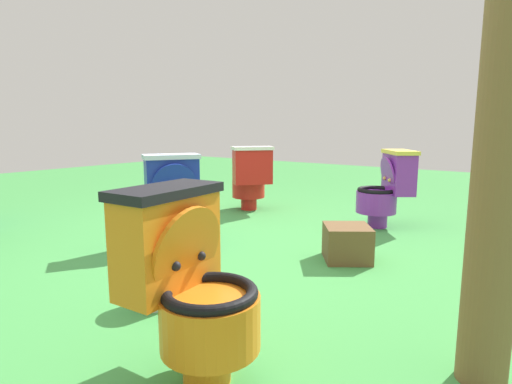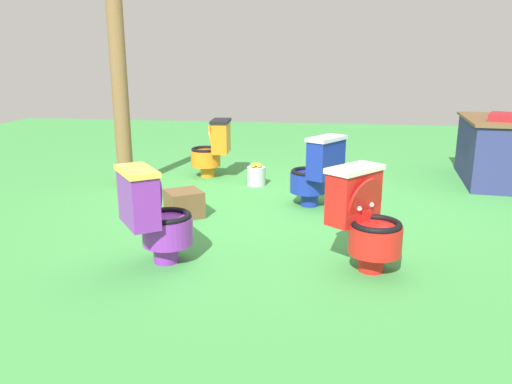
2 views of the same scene
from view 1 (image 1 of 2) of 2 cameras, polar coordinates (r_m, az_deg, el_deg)
The scene contains 8 objects.
ground at distance 3.26m, azimuth -3.19°, elevation -7.82°, with size 14.00×14.00×0.00m, color #429947.
toilet_orange at distance 1.60m, azimuth -9.04°, elevation -12.09°, with size 0.45×0.52×0.73m.
toilet_blue at distance 3.30m, azimuth -11.05°, elevation -1.13°, with size 0.60×0.63×0.73m.
toilet_purple at distance 4.07m, azimuth 17.49°, elevation 0.54°, with size 0.62×0.63×0.73m.
toilet_red at distance 4.63m, azimuth -0.79°, elevation 1.97°, with size 0.62×0.64×0.73m.
wooden_post at distance 1.68m, azimuth 31.41°, elevation 14.35°, with size 0.18×0.18×2.28m, color brown.
small_crate at distance 3.04m, azimuth 12.38°, elevation -6.85°, with size 0.32×0.31×0.25m, color brown.
lemon_bucket at distance 2.33m, azimuth -13.31°, elevation -12.09°, with size 0.22×0.22×0.28m.
Camera 1 is at (-2.40, -2.00, 0.95)m, focal length 29.16 mm.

